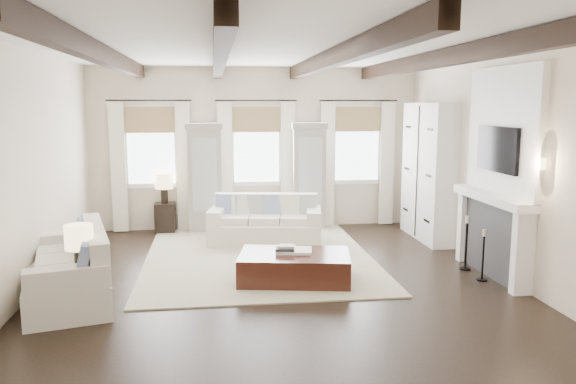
{
  "coord_description": "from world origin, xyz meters",
  "views": [
    {
      "loc": [
        -0.85,
        -7.44,
        2.48
      ],
      "look_at": [
        0.27,
        0.94,
        1.15
      ],
      "focal_mm": 35.0,
      "sensor_mm": 36.0,
      "label": 1
    }
  ],
  "objects": [
    {
      "name": "sofa_back",
      "position": [
        0.05,
        2.45,
        0.35
      ],
      "size": [
        2.11,
        1.2,
        0.85
      ],
      "color": "white",
      "rests_on": "ground"
    },
    {
      "name": "candlestick_far",
      "position": [
        2.9,
        0.35,
        0.34
      ],
      "size": [
        0.17,
        0.17,
        0.82
      ],
      "color": "black",
      "rests_on": "ground"
    },
    {
      "name": "side_table_front",
      "position": [
        -2.45,
        -0.71,
        0.25
      ],
      "size": [
        0.5,
        0.5,
        0.5
      ],
      "primitive_type": "cube",
      "color": "black",
      "rests_on": "ground"
    },
    {
      "name": "book_upper",
      "position": [
        0.15,
        0.17,
        0.5
      ],
      "size": [
        0.25,
        0.21,
        0.03
      ],
      "primitive_type": "cube",
      "rotation": [
        0.0,
        0.0,
        -0.18
      ],
      "color": "beige",
      "rests_on": "book_lower"
    },
    {
      "name": "ottoman",
      "position": [
        0.25,
        0.12,
        0.2
      ],
      "size": [
        1.68,
        1.22,
        0.4
      ],
      "primitive_type": "cube",
      "rotation": [
        0.0,
        0.0,
        -0.18
      ],
      "color": "black",
      "rests_on": "ground"
    },
    {
      "name": "lamp_front",
      "position": [
        -2.45,
        -0.71,
        0.89
      ],
      "size": [
        0.33,
        0.33,
        0.57
      ],
      "color": "black",
      "rests_on": "side_table_front"
    },
    {
      "name": "sofa_left",
      "position": [
        -2.69,
        -0.18,
        0.36
      ],
      "size": [
        1.46,
        2.29,
        0.91
      ],
      "color": "white",
      "rests_on": "ground"
    },
    {
      "name": "area_rug",
      "position": [
        -0.15,
        1.43,
        0.01
      ],
      "size": [
        3.62,
        4.42,
        0.02
      ],
      "primitive_type": "cube",
      "color": "#B8B193",
      "rests_on": "ground"
    },
    {
      "name": "side_table_back",
      "position": [
        -1.81,
        3.5,
        0.29
      ],
      "size": [
        0.38,
        0.38,
        0.58
      ],
      "primitive_type": "cube",
      "color": "black",
      "rests_on": "ground"
    },
    {
      "name": "book_lower",
      "position": [
        0.12,
        0.16,
        0.46
      ],
      "size": [
        0.29,
        0.24,
        0.04
      ],
      "primitive_type": "cube",
      "rotation": [
        0.0,
        0.0,
        -0.18
      ],
      "color": "#262628",
      "rests_on": "tray"
    },
    {
      "name": "lamp_back",
      "position": [
        -1.81,
        3.5,
        0.98
      ],
      "size": [
        0.35,
        0.35,
        0.6
      ],
      "color": "black",
      "rests_on": "side_table_back"
    },
    {
      "name": "room_shell",
      "position": [
        0.75,
        0.9,
        1.89
      ],
      "size": [
        6.54,
        7.54,
        3.22
      ],
      "color": "beige",
      "rests_on": "ground"
    },
    {
      "name": "candlestick_near",
      "position": [
        2.9,
        -0.19,
        0.31
      ],
      "size": [
        0.15,
        0.15,
        0.74
      ],
      "color": "black",
      "rests_on": "ground"
    },
    {
      "name": "ground",
      "position": [
        0.0,
        0.0,
        0.0
      ],
      "size": [
        7.5,
        7.5,
        0.0
      ],
      "primitive_type": "plane",
      "color": "black",
      "rests_on": "ground"
    },
    {
      "name": "tray",
      "position": [
        0.25,
        0.2,
        0.42
      ],
      "size": [
        0.56,
        0.46,
        0.04
      ],
      "primitive_type": "cube",
      "rotation": [
        0.0,
        0.0,
        -0.18
      ],
      "color": "white",
      "rests_on": "ottoman"
    }
  ]
}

